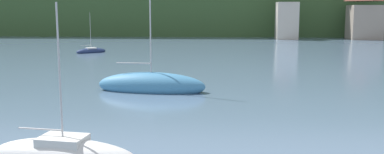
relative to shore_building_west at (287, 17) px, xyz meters
The scene contains 4 objects.
shore_building_west is the anchor object (origin of this frame).
shore_building_westcentral 15.49m from the shore_building_west, ahead, with size 6.29×5.50×9.39m.
sailboat_mid_3 60.39m from the shore_building_west, 107.95° to the right, with size 7.84×2.98×9.98m.
sailboat_far_9 43.30m from the shore_building_west, 135.91° to the right, with size 4.04×3.75×5.62m.
Camera 1 is at (1.39, 29.35, 5.52)m, focal length 39.63 mm.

